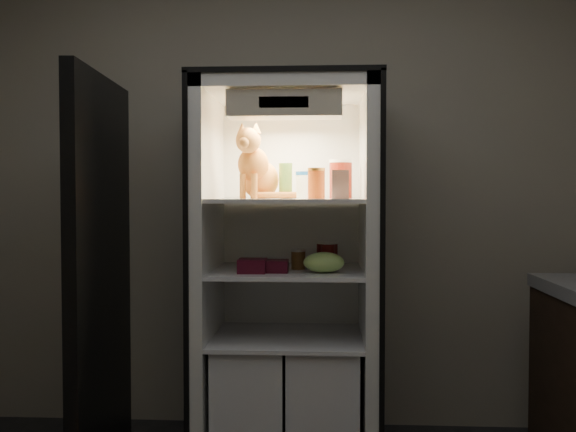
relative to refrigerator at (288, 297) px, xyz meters
name	(u,v)px	position (x,y,z in m)	size (l,w,h in m)	color
room_shell	(260,86)	(0.00, -1.38, 0.83)	(3.60, 3.60, 3.60)	white
refrigerator	(288,297)	(0.00, 0.00, 0.00)	(0.90, 0.72, 1.88)	white
fridge_door	(100,281)	(-0.85, -0.33, 0.12)	(0.12, 0.87, 1.85)	black
tabby_cat	(257,171)	(-0.15, -0.04, 0.64)	(0.31, 0.37, 0.37)	orange
parmesan_shaker	(286,181)	(-0.01, -0.05, 0.59)	(0.07, 0.07, 0.17)	#227D32
mayo_tub	(305,185)	(0.08, 0.07, 0.57)	(0.10, 0.10, 0.14)	white
salsa_jar	(316,183)	(0.14, -0.13, 0.57)	(0.08, 0.08, 0.15)	#9A100E
pepper_jar	(341,179)	(0.26, 0.05, 0.60)	(0.12, 0.12, 0.20)	#9D2D14
cream_carton	(340,184)	(0.25, -0.25, 0.56)	(0.08, 0.08, 0.13)	silver
soda_can_a	(323,256)	(0.18, 0.00, 0.21)	(0.07, 0.07, 0.13)	black
soda_can_b	(331,256)	(0.21, -0.03, 0.21)	(0.07, 0.07, 0.13)	black
soda_can_c	(328,257)	(0.20, -0.08, 0.21)	(0.07, 0.07, 0.13)	black
condiment_jar	(298,259)	(0.05, -0.05, 0.20)	(0.07, 0.07, 0.10)	brown
grape_bag	(324,262)	(0.18, -0.18, 0.20)	(0.20, 0.14, 0.10)	#87C15A
berry_box_left	(252,266)	(-0.16, -0.20, 0.18)	(0.13, 0.13, 0.07)	#530D22
berry_box_right	(276,266)	(-0.05, -0.17, 0.18)	(0.12, 0.12, 0.06)	#530D22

